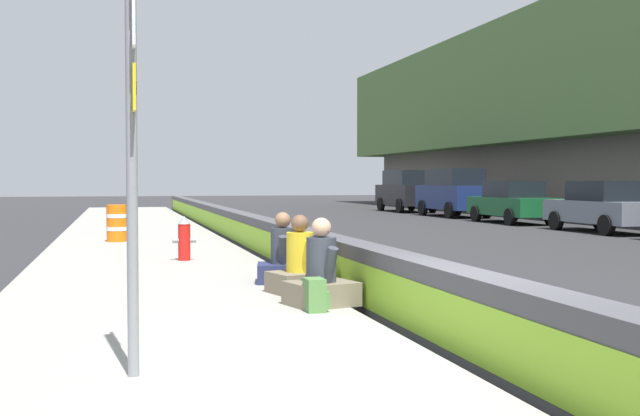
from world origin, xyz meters
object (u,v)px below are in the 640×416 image
at_px(parked_car_farther, 406,190).
at_px(backpack, 315,295).
at_px(route_sign_post, 132,116).
at_px(construction_barrel, 117,223).
at_px(seated_person_foreground, 321,278).
at_px(parked_car_fourth, 604,206).
at_px(fire_hydrant, 184,238).
at_px(seated_person_middle, 300,268).
at_px(parked_car_far, 454,192).
at_px(seated_person_rear, 283,260).
at_px(parked_car_midline, 512,202).

bearing_deg(parked_car_farther, backpack, 156.97).
bearing_deg(route_sign_post, construction_barrel, 0.56).
distance_m(seated_person_foreground, backpack, 0.49).
height_order(backpack, parked_car_fourth, parked_car_fourth).
relative_size(fire_hydrant, seated_person_middle, 0.80).
relative_size(fire_hydrant, parked_car_far, 0.18).
distance_m(seated_person_rear, backpack, 2.71).
xyz_separation_m(seated_person_middle, seated_person_rear, (1.15, 0.00, -0.00)).
xyz_separation_m(seated_person_foreground, seated_person_middle, (1.12, 0.01, -0.00)).
xyz_separation_m(fire_hydrant, seated_person_foreground, (-5.97, -1.21, -0.10)).
height_order(fire_hydrant, seated_person_foreground, seated_person_foreground).
relative_size(route_sign_post, parked_car_far, 0.75).
bearing_deg(parked_car_fourth, route_sign_post, 135.75).
distance_m(parked_car_fourth, parked_car_far, 11.38).
bearing_deg(parked_car_far, seated_person_middle, 150.73).
height_order(seated_person_middle, parked_car_farther, parked_car_farther).
height_order(seated_person_middle, parked_car_far, parked_car_far).
relative_size(route_sign_post, parked_car_farther, 0.75).
bearing_deg(parked_car_farther, seated_person_foreground, 156.98).
relative_size(fire_hydrant, parked_car_fourth, 0.19).
distance_m(route_sign_post, backpack, 3.88).
height_order(fire_hydrant, parked_car_farther, parked_car_farther).
bearing_deg(parked_car_far, seated_person_foreground, 151.90).
bearing_deg(seated_person_foreground, parked_car_far, -28.10).
xyz_separation_m(route_sign_post, seated_person_foreground, (3.02, -2.36, -1.75)).
bearing_deg(parked_car_farther, construction_barrel, 141.18).
xyz_separation_m(seated_person_foreground, parked_car_farther, (30.25, -12.85, 0.70)).
bearing_deg(backpack, parked_car_midline, -34.56).
xyz_separation_m(parked_car_fourth, parked_car_far, (11.37, 0.14, 0.32)).
distance_m(seated_person_rear, parked_car_far, 25.44).
relative_size(parked_car_midline, parked_car_far, 0.93).
relative_size(backpack, construction_barrel, 0.42).
xyz_separation_m(seated_person_foreground, parked_car_fourth, (12.80, -13.05, 0.38)).
xyz_separation_m(seated_person_foreground, parked_car_midline, (18.49, -12.84, 0.38)).
relative_size(route_sign_post, seated_person_middle, 3.28).
relative_size(seated_person_foreground, construction_barrel, 1.17).
bearing_deg(seated_person_foreground, seated_person_rear, 0.37).
relative_size(parked_car_far, parked_car_farther, 1.00).
bearing_deg(parked_car_far, backpack, 151.97).
xyz_separation_m(seated_person_middle, parked_car_far, (23.05, -12.92, 0.70)).
bearing_deg(parked_car_fourth, parked_car_far, 0.72).
xyz_separation_m(seated_person_middle, parked_car_midline, (17.37, -12.85, 0.38)).
bearing_deg(route_sign_post, seated_person_rear, -23.94).
bearing_deg(route_sign_post, fire_hydrant, -7.28).
xyz_separation_m(fire_hydrant, parked_car_far, (18.20, -14.12, 0.60)).
xyz_separation_m(backpack, parked_car_midline, (18.91, -13.03, 0.53)).
bearing_deg(fire_hydrant, construction_barrel, 13.91).
bearing_deg(parked_car_far, parked_car_midline, 179.32).
xyz_separation_m(construction_barrel, parked_car_fourth, (1.63, -15.55, 0.24)).
bearing_deg(parked_car_farther, seated_person_middle, 156.17).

